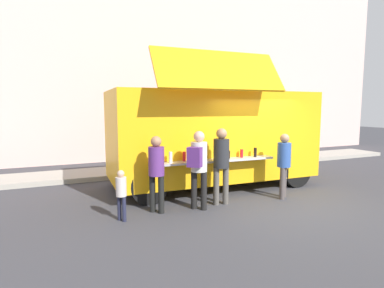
{
  "coord_description": "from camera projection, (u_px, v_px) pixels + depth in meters",
  "views": [
    {
      "loc": [
        -4.72,
        -5.37,
        2.26
      ],
      "look_at": [
        -1.41,
        2.19,
        1.3
      ],
      "focal_mm": 28.92,
      "sensor_mm": 36.0,
      "label": 1
    }
  ],
  "objects": [
    {
      "name": "ground_plane",
      "position": [
        287.0,
        208.0,
        7.03
      ],
      "size": [
        60.0,
        60.0,
        0.0
      ],
      "primitive_type": "plane",
      "color": "#38383D"
    },
    {
      "name": "curb_strip",
      "position": [
        63.0,
        177.0,
        9.91
      ],
      "size": [
        28.0,
        1.6,
        0.15
      ],
      "primitive_type": "cube",
      "color": "#9E998E",
      "rests_on": "ground"
    },
    {
      "name": "building_behind",
      "position": [
        82.0,
        60.0,
        13.36
      ],
      "size": [
        32.0,
        2.4,
        8.69
      ],
      "primitive_type": "cube",
      "color": "beige",
      "rests_on": "ground"
    },
    {
      "name": "food_truck_main",
      "position": [
        212.0,
        135.0,
        8.95
      ],
      "size": [
        5.8,
        3.31,
        3.63
      ],
      "rotation": [
        0.0,
        0.0,
        -0.03
      ],
      "color": "#F5AE14",
      "rests_on": "ground"
    },
    {
      "name": "trash_bin",
      "position": [
        277.0,
        152.0,
        12.88
      ],
      "size": [
        0.6,
        0.6,
        0.92
      ],
      "primitive_type": "cylinder",
      "color": "#2F6139",
      "rests_on": "ground"
    },
    {
      "name": "customer_front_ordering",
      "position": [
        221.0,
        159.0,
        7.18
      ],
      "size": [
        0.37,
        0.37,
        1.8
      ],
      "rotation": [
        0.0,
        0.0,
        1.43
      ],
      "color": "#4E4944",
      "rests_on": "ground"
    },
    {
      "name": "customer_mid_with_backpack",
      "position": [
        198.0,
        162.0,
        6.78
      ],
      "size": [
        0.54,
        0.55,
        1.76
      ],
      "rotation": [
        0.0,
        0.0,
        0.79
      ],
      "color": "black",
      "rests_on": "ground"
    },
    {
      "name": "customer_rear_waiting",
      "position": [
        156.0,
        167.0,
        6.62
      ],
      "size": [
        0.34,
        0.34,
        1.67
      ],
      "rotation": [
        0.0,
        0.0,
        0.73
      ],
      "color": "black",
      "rests_on": "ground"
    },
    {
      "name": "customer_extra_browsing",
      "position": [
        284.0,
        160.0,
        7.7
      ],
      "size": [
        0.33,
        0.33,
        1.63
      ],
      "rotation": [
        0.0,
        0.0,
        2.25
      ],
      "color": "#4B4341",
      "rests_on": "ground"
    },
    {
      "name": "child_near_queue",
      "position": [
        121.0,
        191.0,
        6.17
      ],
      "size": [
        0.21,
        0.21,
        1.04
      ],
      "rotation": [
        0.0,
        0.0,
        0.56
      ],
      "color": "#202238",
      "rests_on": "ground"
    }
  ]
}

